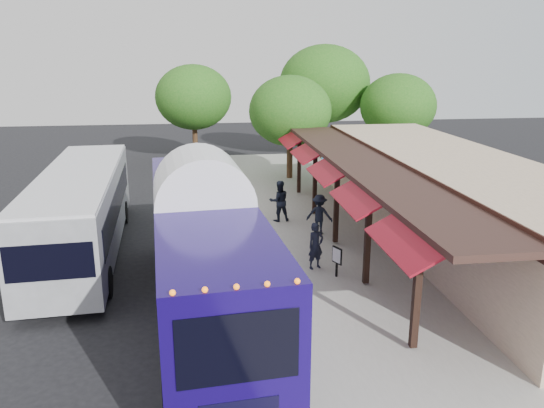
{
  "coord_description": "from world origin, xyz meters",
  "views": [
    {
      "loc": [
        -1.45,
        -15.52,
        7.46
      ],
      "look_at": [
        1.26,
        4.34,
        1.8
      ],
      "focal_mm": 35.0,
      "sensor_mm": 36.0,
      "label": 1
    }
  ],
  "objects_px": {
    "ped_a": "(316,246)",
    "sign_board": "(337,257)",
    "ped_c": "(247,199)",
    "coach_bus": "(204,251)",
    "ped_b": "(279,201)",
    "city_bus": "(82,209)",
    "ped_d": "(319,214)"
  },
  "relations": [
    {
      "from": "coach_bus",
      "to": "ped_b",
      "type": "relative_size",
      "value": 6.68
    },
    {
      "from": "ped_a",
      "to": "sign_board",
      "type": "distance_m",
      "value": 1.01
    },
    {
      "from": "ped_a",
      "to": "sign_board",
      "type": "height_order",
      "value": "ped_a"
    },
    {
      "from": "coach_bus",
      "to": "ped_b",
      "type": "bearing_deg",
      "value": 63.48
    },
    {
      "from": "ped_c",
      "to": "sign_board",
      "type": "distance_m",
      "value": 7.6
    },
    {
      "from": "coach_bus",
      "to": "city_bus",
      "type": "xyz_separation_m",
      "value": [
        -4.57,
        6.04,
        -0.33
      ]
    },
    {
      "from": "city_bus",
      "to": "ped_c",
      "type": "relative_size",
      "value": 6.83
    },
    {
      "from": "city_bus",
      "to": "ped_c",
      "type": "height_order",
      "value": "city_bus"
    },
    {
      "from": "ped_c",
      "to": "ped_d",
      "type": "bearing_deg",
      "value": 107.44
    },
    {
      "from": "ped_a",
      "to": "ped_b",
      "type": "bearing_deg",
      "value": 72.4
    },
    {
      "from": "ped_b",
      "to": "ped_d",
      "type": "bearing_deg",
      "value": 118.54
    },
    {
      "from": "coach_bus",
      "to": "ped_a",
      "type": "xyz_separation_m",
      "value": [
        3.89,
        2.97,
        -1.15
      ]
    },
    {
      "from": "ped_a",
      "to": "ped_d",
      "type": "height_order",
      "value": "ped_d"
    },
    {
      "from": "coach_bus",
      "to": "sign_board",
      "type": "relative_size",
      "value": 11.76
    },
    {
      "from": "city_bus",
      "to": "ped_b",
      "type": "distance_m",
      "value": 8.46
    },
    {
      "from": "ped_a",
      "to": "ped_b",
      "type": "relative_size",
      "value": 0.89
    },
    {
      "from": "city_bus",
      "to": "ped_b",
      "type": "relative_size",
      "value": 6.53
    },
    {
      "from": "ped_a",
      "to": "ped_d",
      "type": "relative_size",
      "value": 0.98
    },
    {
      "from": "city_bus",
      "to": "ped_c",
      "type": "bearing_deg",
      "value": 22.96
    },
    {
      "from": "ped_b",
      "to": "ped_d",
      "type": "distance_m",
      "value": 2.46
    },
    {
      "from": "ped_a",
      "to": "ped_d",
      "type": "distance_m",
      "value": 3.78
    },
    {
      "from": "coach_bus",
      "to": "sign_board",
      "type": "distance_m",
      "value": 5.09
    },
    {
      "from": "coach_bus",
      "to": "ped_a",
      "type": "bearing_deg",
      "value": 32.57
    },
    {
      "from": "ped_c",
      "to": "city_bus",
      "type": "bearing_deg",
      "value": -2.12
    },
    {
      "from": "ped_b",
      "to": "sign_board",
      "type": "relative_size",
      "value": 1.76
    },
    {
      "from": "sign_board",
      "to": "ped_a",
      "type": "bearing_deg",
      "value": 99.36
    },
    {
      "from": "ped_c",
      "to": "ped_d",
      "type": "relative_size",
      "value": 1.05
    },
    {
      "from": "ped_a",
      "to": "ped_c",
      "type": "xyz_separation_m",
      "value": [
        -1.84,
        6.36,
        0.06
      ]
    },
    {
      "from": "ped_b",
      "to": "sign_board",
      "type": "bearing_deg",
      "value": 92.36
    },
    {
      "from": "city_bus",
      "to": "ped_d",
      "type": "height_order",
      "value": "city_bus"
    },
    {
      "from": "ped_c",
      "to": "ped_d",
      "type": "distance_m",
      "value": 3.89
    },
    {
      "from": "coach_bus",
      "to": "city_bus",
      "type": "height_order",
      "value": "coach_bus"
    }
  ]
}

